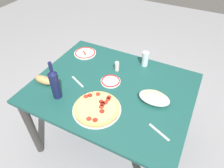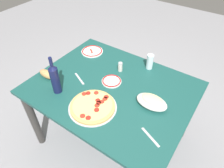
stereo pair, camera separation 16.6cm
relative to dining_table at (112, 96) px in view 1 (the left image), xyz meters
The scene contains 12 objects.
ground_plane 0.64m from the dining_table, ahead, with size 8.00×8.00×0.00m, color gray.
dining_table is the anchor object (origin of this frame).
pepperoni_pizza 0.30m from the dining_table, 87.43° to the right, with size 0.36×0.36×0.03m.
baked_pasta_dish 0.39m from the dining_table, ahead, with size 0.24×0.15×0.08m.
wine_bottle 0.51m from the dining_table, 138.62° to the right, with size 0.07×0.07×0.33m.
water_glass 0.46m from the dining_table, 71.45° to the left, with size 0.06×0.06×0.14m, color silver.
side_plate_near 0.14m from the dining_table, 128.16° to the left, with size 0.17×0.17×0.02m.
side_plate_far 0.57m from the dining_table, 145.85° to the left, with size 0.22×0.22×0.02m.
bread_loaf 0.59m from the dining_table, 157.74° to the right, with size 0.17×0.07×0.07m, color tan.
spice_shaker 0.28m from the dining_table, 105.62° to the left, with size 0.04×0.04×0.09m.
fork_left 0.56m from the dining_table, 28.09° to the right, with size 0.17×0.02×0.01m, color #B7B7BC.
fork_right 0.32m from the dining_table, 164.61° to the right, with size 0.17×0.02×0.01m, color #B7B7BC.
Camera 1 is at (0.56, -1.10, 1.89)m, focal length 32.47 mm.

